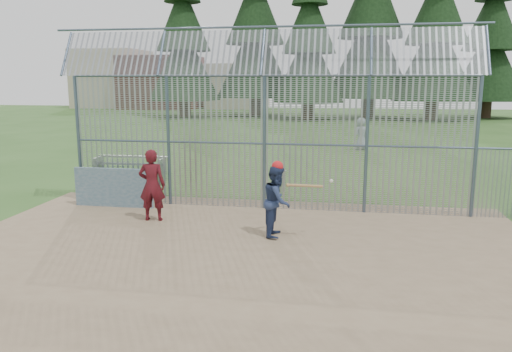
% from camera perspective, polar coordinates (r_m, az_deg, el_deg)
% --- Properties ---
extents(ground, '(120.00, 120.00, 0.00)m').
position_cam_1_polar(ground, '(12.03, -1.60, -7.89)').
color(ground, '#2D511E').
rests_on(ground, ground).
extents(dirt_infield, '(14.00, 10.00, 0.02)m').
position_cam_1_polar(dirt_infield, '(11.56, -2.08, -8.63)').
color(dirt_infield, '#756047').
rests_on(dirt_infield, ground).
extents(dugout_wall, '(2.50, 0.12, 1.20)m').
position_cam_1_polar(dugout_wall, '(15.97, -15.95, -1.27)').
color(dugout_wall, '#38566B').
rests_on(dugout_wall, dirt_infield).
extents(batter, '(0.69, 0.88, 1.78)m').
position_cam_1_polar(batter, '(12.45, 2.43, -2.87)').
color(batter, navy).
rests_on(batter, dirt_infield).
extents(onlooker, '(0.79, 0.58, 2.00)m').
position_cam_1_polar(onlooker, '(14.08, -11.80, -1.02)').
color(onlooker, maroon).
rests_on(onlooker, dirt_infield).
extents(bg_kid_standing, '(1.03, 1.02, 1.80)m').
position_cam_1_polar(bg_kid_standing, '(28.72, 11.91, 4.75)').
color(bg_kid_standing, gray).
rests_on(bg_kid_standing, ground).
extents(batting_gear, '(1.51, 0.34, 0.61)m').
position_cam_1_polar(batting_gear, '(12.25, 3.06, 0.71)').
color(batting_gear, red).
rests_on(batting_gear, ground).
extents(trash_can, '(0.56, 0.56, 0.82)m').
position_cam_1_polar(trash_can, '(17.63, 2.59, -0.52)').
color(trash_can, '#93959B').
rests_on(trash_can, ground).
extents(bleacher, '(3.00, 0.95, 0.72)m').
position_cam_1_polar(bleacher, '(21.40, -14.21, 1.27)').
color(bleacher, slate).
rests_on(bleacher, ground).
extents(backstop_fence, '(20.09, 0.81, 5.30)m').
position_cam_1_polar(backstop_fence, '(14.68, 7.95, 4.89)').
color(backstop_fence, '#47566B').
rests_on(backstop_fence, ground).
extents(conifer_row, '(38.48, 12.26, 20.20)m').
position_cam_1_polar(conifer_row, '(53.13, 9.66, 18.32)').
color(conifer_row, '#332319').
rests_on(conifer_row, ground).
extents(distant_buildings, '(26.50, 10.50, 8.00)m').
position_cam_1_polar(distant_buildings, '(72.27, -11.21, 10.52)').
color(distant_buildings, brown).
rests_on(distant_buildings, ground).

